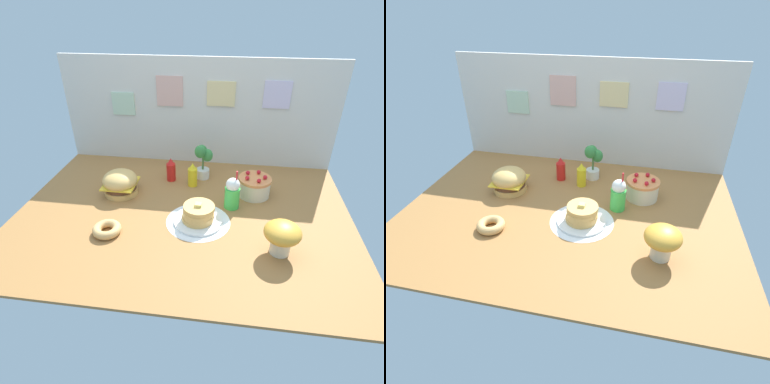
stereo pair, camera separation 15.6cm
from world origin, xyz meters
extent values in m
cube|color=#9E6B38|center=(0.00, 0.00, -0.01)|extent=(2.42, 1.75, 0.02)
cube|color=beige|center=(0.00, 0.87, 0.47)|extent=(2.42, 0.03, 0.94)
cube|color=#B2D1B2|center=(-0.67, 0.85, 0.53)|extent=(0.20, 0.01, 0.20)
cube|color=#D8A599|center=(-0.24, 0.85, 0.66)|extent=(0.23, 0.01, 0.25)
cube|color=beige|center=(0.20, 0.85, 0.65)|extent=(0.24, 0.01, 0.21)
cube|color=silver|center=(0.67, 0.85, 0.66)|extent=(0.22, 0.01, 0.22)
cylinder|color=white|center=(0.13, -0.09, 0.00)|extent=(0.45, 0.45, 0.00)
cylinder|color=#DBA859|center=(-0.53, 0.21, 0.02)|extent=(0.27, 0.27, 0.05)
cylinder|color=#59331E|center=(-0.53, 0.21, 0.06)|extent=(0.25, 0.25, 0.04)
cube|color=yellow|center=(-0.53, 0.21, 0.09)|extent=(0.25, 0.25, 0.01)
ellipsoid|color=#E5B260|center=(-0.53, 0.21, 0.12)|extent=(0.27, 0.27, 0.15)
cylinder|color=white|center=(0.13, -0.09, 0.01)|extent=(0.35, 0.35, 0.02)
cylinder|color=#E0AD5B|center=(0.12, -0.09, 0.03)|extent=(0.22, 0.22, 0.03)
cylinder|color=#E0AD5B|center=(0.13, -0.09, 0.06)|extent=(0.22, 0.22, 0.03)
cylinder|color=#E0AD5B|center=(0.13, -0.10, 0.09)|extent=(0.21, 0.21, 0.03)
cylinder|color=#E0AD5B|center=(0.13, -0.09, 0.12)|extent=(0.22, 0.22, 0.03)
cube|color=#F7E072|center=(0.13, -0.09, 0.14)|extent=(0.05, 0.05, 0.02)
cylinder|color=beige|center=(0.52, 0.32, 0.07)|extent=(0.25, 0.25, 0.13)
cylinder|color=#EA8C4C|center=(0.52, 0.32, 0.14)|extent=(0.26, 0.26, 0.02)
sphere|color=red|center=(0.59, 0.31, 0.17)|extent=(0.03, 0.03, 0.03)
sphere|color=red|center=(0.55, 0.39, 0.17)|extent=(0.03, 0.03, 0.03)
sphere|color=red|center=(0.46, 0.37, 0.17)|extent=(0.03, 0.03, 0.03)
sphere|color=red|center=(0.46, 0.28, 0.17)|extent=(0.03, 0.03, 0.03)
sphere|color=red|center=(0.54, 0.25, 0.17)|extent=(0.03, 0.03, 0.03)
cylinder|color=red|center=(-0.17, 0.47, 0.08)|extent=(0.08, 0.08, 0.15)
cone|color=red|center=(-0.17, 0.47, 0.18)|extent=(0.06, 0.06, 0.05)
cylinder|color=yellow|center=(0.02, 0.40, 0.08)|extent=(0.08, 0.08, 0.15)
cone|color=yellow|center=(0.02, 0.40, 0.18)|extent=(0.06, 0.06, 0.05)
cylinder|color=green|center=(0.35, 0.13, 0.08)|extent=(0.11, 0.11, 0.16)
sphere|color=white|center=(0.35, 0.13, 0.19)|extent=(0.10, 0.10, 0.10)
cylinder|color=red|center=(0.37, 0.13, 0.23)|extent=(0.01, 0.03, 0.16)
torus|color=tan|center=(-0.46, -0.30, 0.03)|extent=(0.19, 0.19, 0.06)
torus|color=#D89ED8|center=(-0.46, -0.30, 0.03)|extent=(0.18, 0.18, 0.05)
cylinder|color=white|center=(0.09, 0.55, 0.04)|extent=(0.11, 0.11, 0.08)
cylinder|color=#4C7238|center=(0.09, 0.55, 0.15)|extent=(0.02, 0.02, 0.14)
ellipsoid|color=#38843D|center=(0.13, 0.55, 0.22)|extent=(0.09, 0.06, 0.11)
ellipsoid|color=#38843D|center=(0.07, 0.58, 0.24)|extent=(0.09, 0.06, 0.11)
ellipsoid|color=#38843D|center=(0.07, 0.52, 0.26)|extent=(0.09, 0.06, 0.11)
cylinder|color=beige|center=(0.66, -0.33, 0.05)|extent=(0.12, 0.12, 0.10)
ellipsoid|color=gold|center=(0.66, -0.33, 0.15)|extent=(0.23, 0.23, 0.12)
camera|label=1|loc=(0.32, -1.85, 1.35)|focal=29.38mm
camera|label=2|loc=(0.48, -1.82, 1.35)|focal=29.38mm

